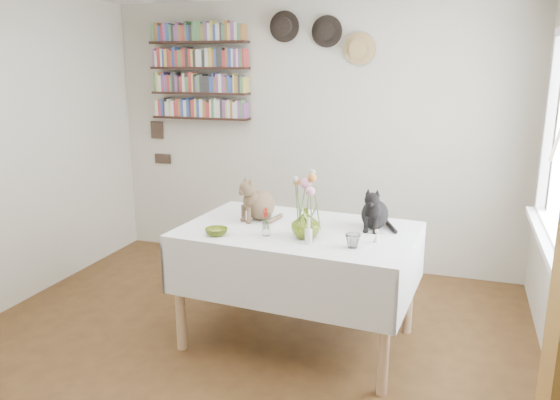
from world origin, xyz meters
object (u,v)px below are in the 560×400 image
(black_cat, at_px, (375,207))
(flower_vase, at_px, (306,223))
(dining_table, at_px, (298,257))
(bookshelf_unit, at_px, (200,72))
(tabby_cat, at_px, (261,197))

(black_cat, bearing_deg, flower_vase, -134.17)
(black_cat, bearing_deg, dining_table, -156.81)
(bookshelf_unit, bearing_deg, black_cat, -34.40)
(dining_table, bearing_deg, flower_vase, -60.67)
(dining_table, distance_m, tabby_cat, 0.51)
(tabby_cat, distance_m, flower_vase, 0.53)
(flower_vase, relative_size, bookshelf_unit, 0.19)
(tabby_cat, xyz_separation_m, bookshelf_unit, (-1.14, 1.37, 0.85))
(tabby_cat, bearing_deg, black_cat, 35.79)
(dining_table, relative_size, black_cat, 5.41)
(bookshelf_unit, bearing_deg, dining_table, -45.92)
(dining_table, relative_size, bookshelf_unit, 1.62)
(bookshelf_unit, bearing_deg, flower_vase, -47.22)
(black_cat, xyz_separation_m, flower_vase, (-0.39, -0.35, -0.05))
(black_cat, distance_m, flower_vase, 0.53)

